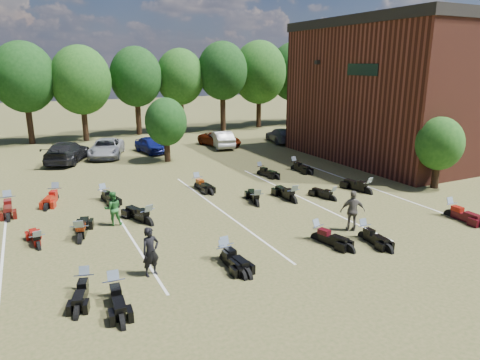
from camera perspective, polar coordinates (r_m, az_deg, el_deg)
ground at (r=21.27m, az=8.19°, el=-5.22°), size 160.00×160.00×0.00m
car_2 at (r=36.77m, az=-17.38°, el=4.10°), size 3.91×5.72×1.45m
car_3 at (r=35.72m, az=-22.08°, el=3.49°), size 4.23×5.99×1.61m
car_4 at (r=37.50m, az=-11.80°, el=4.60°), size 2.30×4.20×1.35m
car_5 at (r=39.24m, az=-2.48°, el=5.48°), size 2.45×4.77×1.50m
car_6 at (r=39.83m, az=-2.73°, el=5.46°), size 3.22×4.97×1.27m
car_7 at (r=41.87m, az=5.45°, el=5.95°), size 2.87×5.01×1.37m
person_black at (r=15.75m, az=-11.83°, el=-9.34°), size 0.75×0.59×1.82m
person_green at (r=20.96m, az=-16.59°, el=-3.65°), size 0.84×0.67×1.64m
person_grey at (r=20.06m, az=14.80°, el=-4.00°), size 1.19×0.93×1.89m
motorcycle_0 at (r=15.73m, az=-19.89°, el=-13.71°), size 1.23×2.21×1.18m
motorcycle_1 at (r=15.01m, az=-16.31°, el=-14.85°), size 0.87×2.34×1.28m
motorcycle_2 at (r=16.85m, az=-2.14°, el=-10.73°), size 0.71×2.11×1.17m
motorcycle_3 at (r=16.97m, az=-1.91°, el=-10.53°), size 0.86×2.31×1.26m
motorcycle_4 at (r=19.66m, az=16.12°, el=-7.44°), size 0.80×2.18×1.19m
motorcycle_5 at (r=19.03m, az=10.25°, el=-7.82°), size 1.27×2.37×1.26m
motorcycle_6 at (r=23.97m, az=26.19°, el=-4.32°), size 0.80×2.38×1.32m
motorcycle_7 at (r=19.74m, az=-25.25°, el=-8.24°), size 0.90×2.09×1.13m
motorcycle_8 at (r=19.78m, az=-20.48°, el=-7.68°), size 1.39×2.62×1.40m
motorcycle_9 at (r=20.89m, az=-12.11°, el=-5.80°), size 1.58×2.65×1.41m
motorcycle_10 at (r=23.07m, az=2.28°, el=-3.43°), size 1.31×2.43×1.29m
motorcycle_11 at (r=23.78m, az=7.10°, el=-2.97°), size 0.85×2.52×1.40m
motorcycle_12 at (r=24.46m, az=12.19°, el=-2.68°), size 1.09×2.16×1.15m
motorcycle_13 at (r=26.27m, az=16.60°, el=-1.74°), size 1.14×2.57×1.39m
motorcycle_14 at (r=25.51m, az=-28.41°, el=-3.48°), size 0.83×2.53×1.40m
motorcycle_15 at (r=26.19m, az=-23.31°, el=-2.41°), size 1.51×2.53×1.35m
motorcycle_16 at (r=25.27m, az=-17.65°, el=-2.49°), size 1.22×2.35×1.25m
motorcycle_17 at (r=26.51m, az=-5.69°, el=-1.01°), size 0.98×2.42×1.31m
motorcycle_19 at (r=29.52m, az=2.73°, el=0.73°), size 1.19×2.30×1.22m
motorcycle_20 at (r=31.13m, az=7.25°, el=1.39°), size 0.93×2.39×1.31m
brick_building at (r=42.03m, az=26.96°, el=10.85°), size 25.40×15.20×10.70m
tree_line at (r=46.53m, az=-13.79°, el=13.48°), size 56.00×6.00×9.79m
young_tree_near_building at (r=28.36m, az=25.05°, el=4.41°), size 2.80×2.80×4.16m
young_tree_midfield at (r=33.48m, az=-9.85°, el=7.65°), size 3.20×3.20×4.70m
parking_lines at (r=22.35m, az=-2.58°, el=-4.04°), size 20.10×14.00×0.01m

